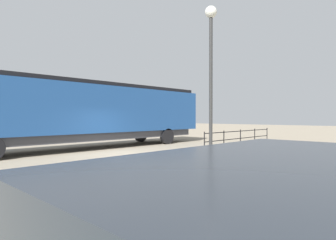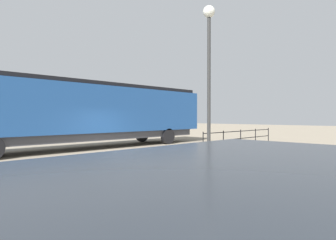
{
  "view_description": "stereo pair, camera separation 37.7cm",
  "coord_description": "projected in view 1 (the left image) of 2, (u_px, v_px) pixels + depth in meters",
  "views": [
    {
      "loc": [
        11.69,
        -9.13,
        1.91
      ],
      "look_at": [
        -0.51,
        3.71,
        1.73
      ],
      "focal_mm": 30.86,
      "sensor_mm": 36.0,
      "label": 1
    },
    {
      "loc": [
        11.96,
        -8.87,
        1.91
      ],
      "look_at": [
        -0.51,
        3.71,
        1.73
      ],
      "focal_mm": 30.86,
      "sensor_mm": 36.0,
      "label": 2
    }
  ],
  "objects": [
    {
      "name": "locomotive",
      "position": [
        94.0,
        111.0,
        17.7
      ],
      "size": [
        3.12,
        17.17,
        3.99
      ],
      "color": "navy",
      "rests_on": "ground_plane"
    },
    {
      "name": "platform_fence",
      "position": [
        240.0,
        136.0,
        17.17
      ],
      "size": [
        0.05,
        7.26,
        1.17
      ],
      "color": "black",
      "rests_on": "ground_plane"
    },
    {
      "name": "lamp_post",
      "position": [
        211.0,
        50.0,
        13.26
      ],
      "size": [
        0.55,
        0.55,
        7.01
      ],
      "color": "#2D2D2D",
      "rests_on": "ground_plane"
    },
    {
      "name": "ground_plane",
      "position": [
        125.0,
        154.0,
        14.69
      ],
      "size": [
        120.0,
        120.0,
        0.0
      ],
      "primitive_type": "plane",
      "color": "gray"
    }
  ]
}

